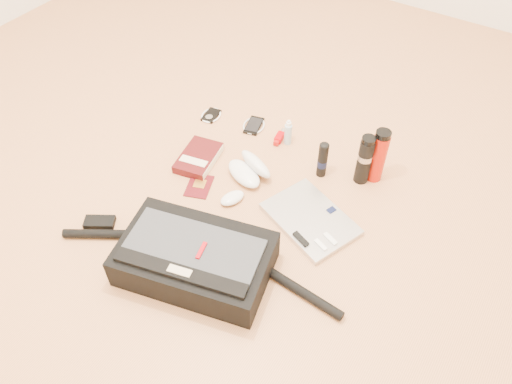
# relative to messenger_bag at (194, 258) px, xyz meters

# --- Properties ---
(ground) EXTENTS (4.00, 4.00, 0.00)m
(ground) POSITION_rel_messenger_bag_xyz_m (-0.01, 0.28, -0.07)
(ground) COLOR tan
(ground) RESTS_ON ground
(messenger_bag) EXTENTS (1.04, 0.43, 0.15)m
(messenger_bag) POSITION_rel_messenger_bag_xyz_m (0.00, 0.00, 0.00)
(messenger_bag) COLOR black
(messenger_bag) RESTS_ON ground
(laptop) EXTENTS (0.41, 0.35, 0.03)m
(laptop) POSITION_rel_messenger_bag_xyz_m (0.24, 0.41, -0.05)
(laptop) COLOR #B9B9BC
(laptop) RESTS_ON ground
(book) EXTENTS (0.18, 0.24, 0.04)m
(book) POSITION_rel_messenger_bag_xyz_m (-0.33, 0.45, -0.05)
(book) COLOR #410B0D
(book) RESTS_ON ground
(passport) EXTENTS (0.14, 0.16, 0.01)m
(passport) POSITION_rel_messenger_bag_xyz_m (-0.24, 0.33, -0.06)
(passport) COLOR #4B0A10
(passport) RESTS_ON ground
(mouse) EXTENTS (0.10, 0.12, 0.03)m
(mouse) POSITION_rel_messenger_bag_xyz_m (-0.08, 0.34, -0.05)
(mouse) COLOR white
(mouse) RESTS_ON ground
(sunglasses_case) EXTENTS (0.23, 0.22, 0.11)m
(sunglasses_case) POSITION_rel_messenger_bag_xyz_m (-0.10, 0.50, -0.03)
(sunglasses_case) COLOR white
(sunglasses_case) RESTS_ON ground
(ipod) EXTENTS (0.10, 0.11, 0.01)m
(ipod) POSITION_rel_messenger_bag_xyz_m (-0.47, 0.73, -0.06)
(ipod) COLOR black
(ipod) RESTS_ON ground
(phone) EXTENTS (0.12, 0.14, 0.01)m
(phone) POSITION_rel_messenger_bag_xyz_m (-0.25, 0.77, -0.06)
(phone) COLOR black
(phone) RESTS_ON ground
(inhaler) EXTENTS (0.04, 0.11, 0.03)m
(inhaler) POSITION_rel_messenger_bag_xyz_m (-0.11, 0.76, -0.05)
(inhaler) COLOR #B20006
(inhaler) RESTS_ON ground
(spray_bottle) EXTENTS (0.04, 0.04, 0.13)m
(spray_bottle) POSITION_rel_messenger_bag_xyz_m (-0.07, 0.76, -0.01)
(spray_bottle) COLOR #99B7C9
(spray_bottle) RESTS_ON ground
(aerosol_can) EXTENTS (0.05, 0.05, 0.17)m
(aerosol_can) POSITION_rel_messenger_bag_xyz_m (0.15, 0.66, 0.02)
(aerosol_can) COLOR black
(aerosol_can) RESTS_ON ground
(thermos_black) EXTENTS (0.07, 0.07, 0.23)m
(thermos_black) POSITION_rel_messenger_bag_xyz_m (0.31, 0.72, 0.05)
(thermos_black) COLOR black
(thermos_black) RESTS_ON ground
(thermos_red) EXTENTS (0.07, 0.07, 0.25)m
(thermos_red) POSITION_rel_messenger_bag_xyz_m (0.34, 0.77, 0.06)
(thermos_red) COLOR #A91607
(thermos_red) RESTS_ON ground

